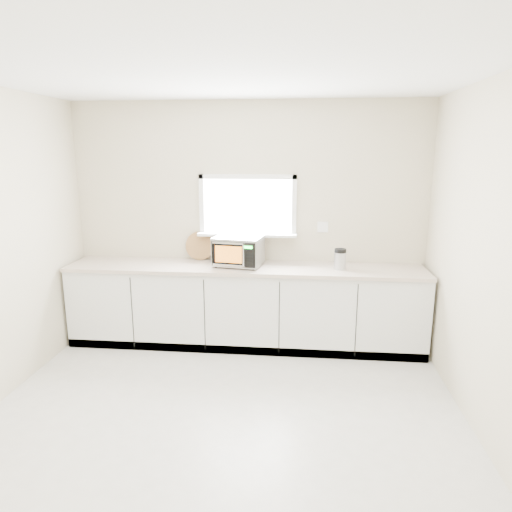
# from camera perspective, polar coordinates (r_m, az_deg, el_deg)

# --- Properties ---
(ground) EXTENTS (4.00, 4.00, 0.00)m
(ground) POSITION_cam_1_polar(r_m,az_deg,el_deg) (3.85, -4.72, -21.12)
(ground) COLOR beige
(ground) RESTS_ON ground
(back_wall) EXTENTS (4.00, 0.17, 2.70)m
(back_wall) POSITION_cam_1_polar(r_m,az_deg,el_deg) (5.22, -1.02, 4.28)
(back_wall) COLOR beige
(back_wall) RESTS_ON ground
(cabinets) EXTENTS (3.92, 0.60, 0.88)m
(cabinets) POSITION_cam_1_polar(r_m,az_deg,el_deg) (5.16, -1.38, -6.41)
(cabinets) COLOR silver
(cabinets) RESTS_ON ground
(countertop) EXTENTS (3.92, 0.64, 0.04)m
(countertop) POSITION_cam_1_polar(r_m,az_deg,el_deg) (5.02, -1.42, -1.49)
(countertop) COLOR #BEB29D
(countertop) RESTS_ON cabinets
(microwave) EXTENTS (0.56, 0.48, 0.32)m
(microwave) POSITION_cam_1_polar(r_m,az_deg,el_deg) (5.00, -2.20, 0.69)
(microwave) COLOR black
(microwave) RESTS_ON countertop
(knife_block) EXTENTS (0.11, 0.22, 0.32)m
(knife_block) POSITION_cam_1_polar(r_m,az_deg,el_deg) (4.99, -2.67, 0.27)
(knife_block) COLOR #472419
(knife_block) RESTS_ON countertop
(cutting_board) EXTENTS (0.33, 0.08, 0.33)m
(cutting_board) POSITION_cam_1_polar(r_m,az_deg,el_deg) (5.31, -7.04, 1.28)
(cutting_board) COLOR #AB7342
(cutting_board) RESTS_ON countertop
(coffee_grinder) EXTENTS (0.14, 0.14, 0.22)m
(coffee_grinder) POSITION_cam_1_polar(r_m,az_deg,el_deg) (4.94, 10.46, -0.35)
(coffee_grinder) COLOR #ADAFB4
(coffee_grinder) RESTS_ON countertop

